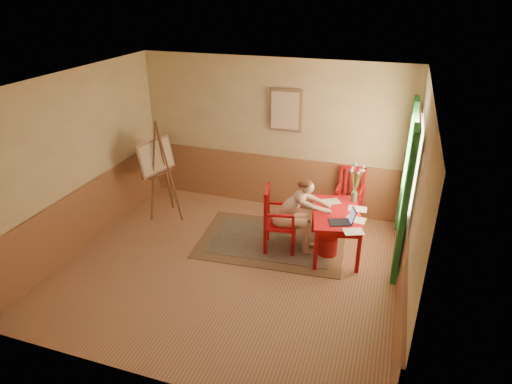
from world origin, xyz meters
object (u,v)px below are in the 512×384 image
(chair_back, at_px, (350,197))
(laptop, at_px, (344,220))
(easel, at_px, (158,161))
(table, at_px, (336,217))
(figure, at_px, (295,212))
(chair_left, at_px, (277,219))

(chair_back, xyz_separation_m, laptop, (0.07, -1.35, 0.25))
(laptop, relative_size, easel, 0.23)
(table, bearing_deg, laptop, -64.10)
(figure, distance_m, easel, 2.70)
(chair_left, xyz_separation_m, chair_back, (0.99, 1.24, -0.02))
(chair_left, distance_m, chair_back, 1.58)
(chair_left, height_order, figure, figure)
(figure, bearing_deg, chair_left, -171.93)
(chair_back, distance_m, easel, 3.47)
(chair_back, height_order, easel, easel)
(chair_left, relative_size, chair_back, 1.04)
(chair_back, distance_m, laptop, 1.37)
(table, relative_size, easel, 0.73)
(figure, xyz_separation_m, easel, (-2.64, 0.43, 0.38))
(chair_left, distance_m, easel, 2.46)
(chair_left, relative_size, laptop, 2.51)
(table, bearing_deg, easel, 175.22)
(table, bearing_deg, chair_left, -167.44)
(figure, bearing_deg, chair_back, 59.50)
(table, relative_size, chair_left, 1.24)
(chair_left, relative_size, figure, 0.85)
(chair_back, height_order, laptop, chair_back)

